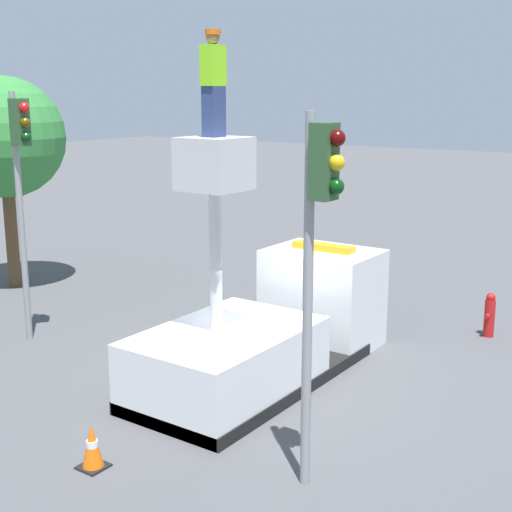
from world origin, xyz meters
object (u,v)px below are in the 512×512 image
traffic_light_pole (318,230)px  tree_left_bg (4,138)px  traffic_cone_rear (92,447)px  bucket_truck (269,330)px  fire_hydrant (490,315)px  traffic_light_across (21,168)px  worker (213,84)px

traffic_light_pole → tree_left_bg: tree_left_bg is taller
traffic_cone_rear → tree_left_bg: 12.15m
bucket_truck → fire_hydrant: size_ratio=5.97×
bucket_truck → traffic_light_pole: size_ratio=1.18×
traffic_light_across → traffic_cone_rear: size_ratio=7.85×
traffic_light_pole → bucket_truck: bearing=42.4°
traffic_cone_rear → traffic_light_across: bearing=59.8°
bucket_truck → fire_hydrant: (4.80, -2.95, -0.39)m
bucket_truck → traffic_light_across: size_ratio=1.12×
bucket_truck → worker: 5.08m
fire_hydrant → bucket_truck: bearing=148.5°
bucket_truck → tree_left_bg: (1.28, 9.91, 3.40)m
worker → tree_left_bg: (2.99, 9.91, -1.39)m
tree_left_bg → traffic_cone_rear: bearing=-121.1°
bucket_truck → traffic_light_across: 6.51m
bucket_truck → fire_hydrant: 5.65m
worker → traffic_light_pole: bearing=-117.0°
tree_left_bg → traffic_light_across: bearing=-122.3°
bucket_truck → traffic_light_across: traffic_light_across is taller
traffic_light_across → tree_left_bg: bearing=57.7°
worker → traffic_light_pole: size_ratio=0.33×
bucket_truck → traffic_cone_rear: bucket_truck is taller
worker → fire_hydrant: (6.51, -2.95, -5.18)m
fire_hydrant → tree_left_bg: tree_left_bg is taller
traffic_light_across → bucket_truck: bearing=-75.3°
worker → tree_left_bg: worker is taller
traffic_light_across → traffic_cone_rear: bearing=-120.2°
traffic_light_across → fire_hydrant: bearing=-53.6°
traffic_cone_rear → tree_left_bg: (5.94, 9.82, 3.97)m
worker → traffic_light_across: (0.24, 5.57, -1.75)m
bucket_truck → traffic_cone_rear: bearing=179.0°
bucket_truck → tree_left_bg: size_ratio=1.04×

